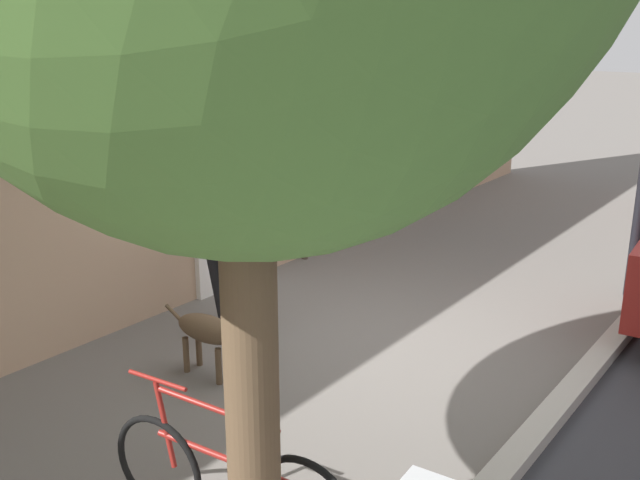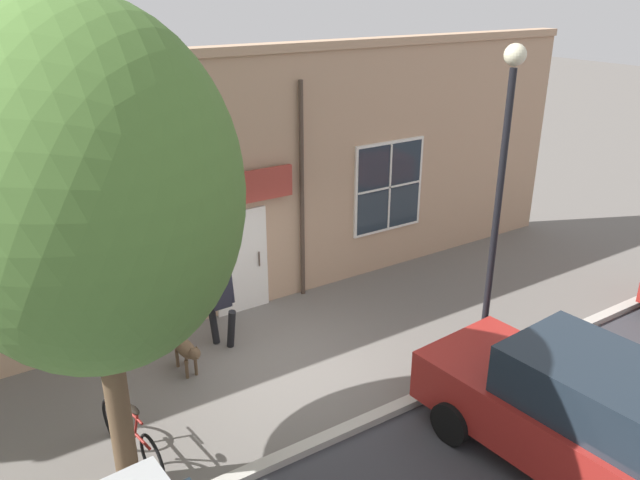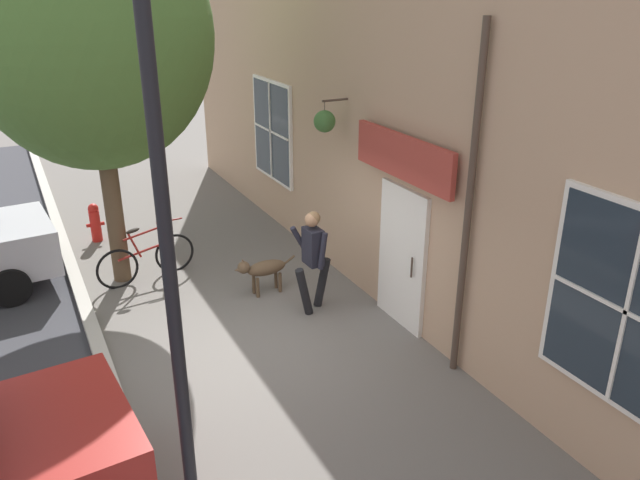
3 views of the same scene
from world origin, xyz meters
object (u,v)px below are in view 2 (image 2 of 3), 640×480
pedestrian_walking (220,297)px  street_tree_by_curb (87,196)px  leaning_bicycle (131,437)px  parked_car_mid_block (583,416)px  dog_on_leash (187,350)px  street_lamp (502,171)px

pedestrian_walking → street_tree_by_curb: size_ratio=0.27×
pedestrian_walking → leaning_bicycle: 3.10m
pedestrian_walking → leaning_bicycle: size_ratio=0.95×
pedestrian_walking → parked_car_mid_block: parked_car_mid_block is taller
street_tree_by_curb → dog_on_leash: bearing=140.4°
parked_car_mid_block → street_lamp: size_ratio=0.84×
street_tree_by_curb → street_lamp: bearing=85.2°
pedestrian_walking → street_lamp: bearing=50.2°
pedestrian_walking → dog_on_leash: (0.48, -0.86, -0.53)m
dog_on_leash → street_lamp: bearing=60.8°
pedestrian_walking → parked_car_mid_block: size_ratio=0.37×
street_tree_by_curb → leaning_bicycle: size_ratio=3.50×
pedestrian_walking → dog_on_leash: 1.12m
pedestrian_walking → parked_car_mid_block: bearing=25.6°
leaning_bicycle → parked_car_mid_block: parked_car_mid_block is taller
pedestrian_walking → parked_car_mid_block: (5.42, 2.60, -0.09)m
street_lamp → parked_car_mid_block: bearing=-19.4°
dog_on_leash → street_lamp: (2.43, 4.35, 2.96)m
parked_car_mid_block → dog_on_leash: bearing=-145.0°
street_tree_by_curb → street_lamp: 5.99m
street_lamp → leaning_bicycle: bearing=-98.6°
leaning_bicycle → parked_car_mid_block: (3.39, 4.87, 0.50)m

